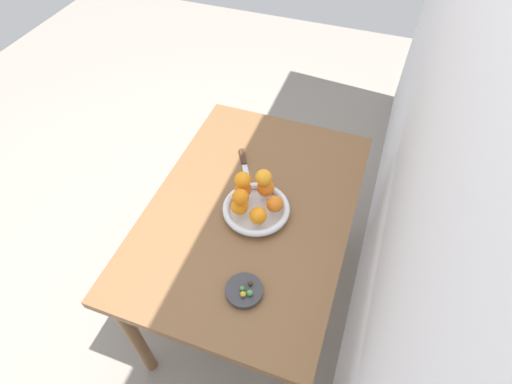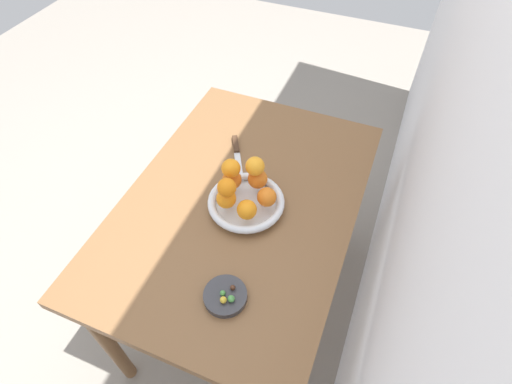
% 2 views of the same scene
% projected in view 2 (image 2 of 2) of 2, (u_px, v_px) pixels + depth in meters
% --- Properties ---
extents(ground_plane, '(6.00, 6.00, 0.00)m').
position_uv_depth(ground_plane, '(245.00, 298.00, 1.91)').
color(ground_plane, gray).
extents(wall_back, '(4.00, 0.05, 2.50)m').
position_uv_depth(wall_back, '(461.00, 117.00, 0.83)').
color(wall_back, white).
rests_on(wall_back, ground_plane).
extents(dining_table, '(1.10, 0.76, 0.74)m').
position_uv_depth(dining_table, '(242.00, 216.00, 1.41)').
color(dining_table, brown).
rests_on(dining_table, ground_plane).
extents(fruit_bowl, '(0.25, 0.25, 0.04)m').
position_uv_depth(fruit_bowl, '(246.00, 203.00, 1.31)').
color(fruit_bowl, silver).
rests_on(fruit_bowl, dining_table).
extents(candy_dish, '(0.12, 0.12, 0.02)m').
position_uv_depth(candy_dish, '(225.00, 296.00, 1.11)').
color(candy_dish, '#333338').
rests_on(candy_dish, dining_table).
extents(orange_0, '(0.07, 0.07, 0.07)m').
position_uv_depth(orange_0, '(258.00, 179.00, 1.31)').
color(orange_0, orange).
rests_on(orange_0, fruit_bowl).
extents(orange_1, '(0.06, 0.06, 0.06)m').
position_uv_depth(orange_1, '(232.00, 180.00, 1.31)').
color(orange_1, orange).
rests_on(orange_1, fruit_bowl).
extents(orange_2, '(0.06, 0.06, 0.06)m').
position_uv_depth(orange_2, '(226.00, 198.00, 1.26)').
color(orange_2, orange).
rests_on(orange_2, fruit_bowl).
extents(orange_3, '(0.06, 0.06, 0.06)m').
position_uv_depth(orange_3, '(247.00, 210.00, 1.23)').
color(orange_3, orange).
rests_on(orange_3, fruit_bowl).
extents(orange_4, '(0.06, 0.06, 0.06)m').
position_uv_depth(orange_4, '(267.00, 197.00, 1.26)').
color(orange_4, orange).
rests_on(orange_4, fruit_bowl).
extents(orange_5, '(0.06, 0.06, 0.06)m').
position_uv_depth(orange_5, '(231.00, 168.00, 1.26)').
color(orange_5, orange).
rests_on(orange_5, orange_1).
extents(orange_6, '(0.06, 0.06, 0.06)m').
position_uv_depth(orange_6, '(227.00, 187.00, 1.21)').
color(orange_6, orange).
rests_on(orange_6, orange_2).
extents(orange_7, '(0.06, 0.06, 0.06)m').
position_uv_depth(orange_7, '(255.00, 166.00, 1.26)').
color(orange_7, orange).
rests_on(orange_7, orange_0).
extents(candy_ball_0, '(0.02, 0.02, 0.02)m').
position_uv_depth(candy_ball_0, '(233.00, 288.00, 1.10)').
color(candy_ball_0, '#472819').
rests_on(candy_ball_0, candy_dish).
extents(candy_ball_1, '(0.02, 0.02, 0.02)m').
position_uv_depth(candy_ball_1, '(223.00, 293.00, 1.09)').
color(candy_ball_1, '#4C9947').
rests_on(candy_ball_1, candy_dish).
extents(candy_ball_2, '(0.02, 0.02, 0.02)m').
position_uv_depth(candy_ball_2, '(231.00, 299.00, 1.08)').
color(candy_ball_2, '#4C9947').
rests_on(candy_ball_2, candy_dish).
extents(candy_ball_3, '(0.02, 0.02, 0.02)m').
position_uv_depth(candy_ball_3, '(223.00, 300.00, 1.08)').
color(candy_ball_3, gold).
rests_on(candy_ball_3, candy_dish).
extents(knife, '(0.24, 0.15, 0.01)m').
position_uv_depth(knife, '(237.00, 156.00, 1.48)').
color(knife, '#3F2819').
rests_on(knife, dining_table).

